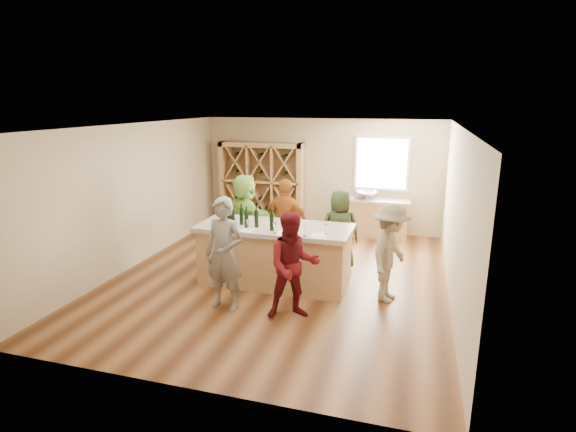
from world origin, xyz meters
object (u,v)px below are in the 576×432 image
(person_far_left, at_px, (245,216))
(wine_bottle_f, at_px, (272,222))
(tasting_counter_base, at_px, (275,257))
(person_near_left, at_px, (224,254))
(wine_bottle_e, at_px, (256,219))
(person_near_right, at_px, (293,266))
(wine_bottle_a, at_px, (229,216))
(wine_bottle_b, at_px, (233,218))
(wine_bottle_c, at_px, (241,216))
(wine_rack, at_px, (262,185))
(person_server, at_px, (390,253))
(wine_bottle_d, at_px, (247,219))
(sink, at_px, (366,195))
(person_far_right, at_px, (340,230))
(person_far_mid, at_px, (286,222))

(person_far_left, distance_m, wine_bottle_f, 1.84)
(tasting_counter_base, height_order, wine_bottle_f, wine_bottle_f)
(tasting_counter_base, height_order, person_near_left, person_near_left)
(wine_bottle_e, xyz_separation_m, person_near_right, (0.95, -1.00, -0.40))
(wine_bottle_a, relative_size, wine_bottle_b, 1.01)
(wine_bottle_c, bearing_deg, wine_rack, 103.96)
(person_server, bearing_deg, wine_bottle_d, 107.66)
(wine_bottle_b, distance_m, person_near_left, 1.03)
(wine_bottle_a, relative_size, wine_bottle_c, 1.02)
(wine_bottle_a, relative_size, person_near_right, 0.18)
(sink, distance_m, wine_bottle_b, 4.17)
(person_far_left, bearing_deg, sink, -99.90)
(person_near_right, xyz_separation_m, person_far_right, (0.31, 2.22, -0.04))
(wine_rack, xyz_separation_m, wine_bottle_f, (1.54, -3.84, 0.13))
(wine_bottle_a, height_order, wine_bottle_d, wine_bottle_d)
(wine_rack, xyz_separation_m, wine_bottle_c, (0.90, -3.62, 0.13))
(sink, distance_m, wine_bottle_a, 4.14)
(person_server, bearing_deg, person_near_left, 127.67)
(wine_bottle_c, relative_size, person_far_right, 0.19)
(wine_bottle_a, relative_size, person_far_mid, 0.17)
(wine_bottle_d, distance_m, person_near_left, 0.97)
(wine_bottle_a, height_order, person_far_mid, person_far_mid)
(wine_bottle_b, bearing_deg, wine_rack, 101.95)
(wine_rack, distance_m, wine_bottle_a, 3.74)
(sink, distance_m, wine_bottle_d, 4.08)
(wine_bottle_b, height_order, person_near_right, person_near_right)
(sink, xyz_separation_m, tasting_counter_base, (-1.21, -3.47, -0.51))
(tasting_counter_base, height_order, wine_bottle_b, wine_bottle_b)
(person_far_right, relative_size, wine_bottle_f, 5.28)
(sink, relative_size, person_far_mid, 0.31)
(tasting_counter_base, bearing_deg, person_server, -4.63)
(person_near_left, bearing_deg, wine_bottle_e, 86.87)
(wine_rack, relative_size, person_near_right, 1.33)
(sink, relative_size, wine_bottle_e, 1.81)
(wine_bottle_d, bearing_deg, sink, 66.30)
(sink, bearing_deg, wine_bottle_c, -116.86)
(wine_bottle_c, height_order, person_far_mid, person_far_mid)
(person_far_left, bearing_deg, wine_bottle_b, 137.18)
(wine_bottle_b, bearing_deg, tasting_counter_base, 18.50)
(wine_bottle_d, xyz_separation_m, person_far_left, (-0.59, 1.42, -0.34))
(wine_bottle_c, relative_size, person_near_right, 0.18)
(wine_bottle_b, distance_m, person_far_mid, 1.44)
(wine_bottle_f, bearing_deg, tasting_counter_base, 99.46)
(person_far_mid, height_order, wine_bottle_f, person_far_mid)
(wine_bottle_b, bearing_deg, person_server, 1.41)
(wine_bottle_a, distance_m, wine_bottle_f, 0.87)
(wine_rack, xyz_separation_m, person_far_mid, (1.39, -2.51, -0.23))
(person_near_left, height_order, person_near_right, person_near_left)
(wine_bottle_a, relative_size, person_far_left, 0.17)
(person_server, height_order, wine_bottle_f, person_server)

